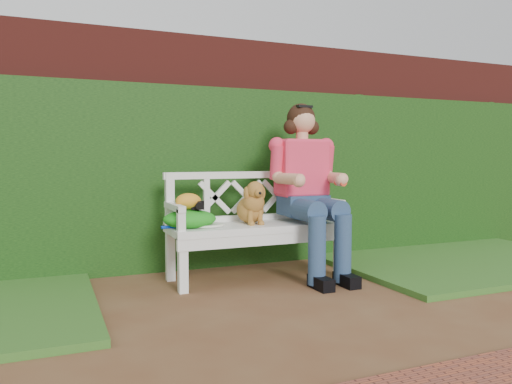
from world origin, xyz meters
name	(u,v)px	position (x,y,z in m)	size (l,w,h in m)	color
ground	(283,318)	(0.00, 0.00, 0.00)	(60.00, 60.00, 0.00)	brown
brick_wall	(200,152)	(0.00, 1.90, 1.10)	(10.00, 0.30, 2.20)	maroon
ivy_hedge	(206,178)	(0.00, 1.68, 0.85)	(10.00, 0.18, 1.70)	#265915
grass_right	(459,259)	(2.40, 0.90, 0.03)	(2.60, 2.00, 0.05)	#2C551E
garden_bench	(256,251)	(0.25, 1.05, 0.24)	(1.58, 0.60, 0.48)	white
seated_woman	(305,187)	(0.71, 1.03, 0.78)	(0.66, 0.88, 1.56)	red
dog	(251,202)	(0.21, 1.05, 0.67)	(0.25, 0.34, 0.37)	#AB6637
tennis_racket	(204,225)	(-0.23, 1.02, 0.49)	(0.54, 0.23, 0.03)	silver
green_bag	(190,218)	(-0.34, 1.02, 0.55)	(0.43, 0.33, 0.15)	#206C17
camera_item	(197,205)	(-0.29, 1.00, 0.66)	(0.10, 0.08, 0.07)	black
baseball_glove	(188,201)	(-0.35, 1.03, 0.69)	(0.21, 0.15, 0.13)	orange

